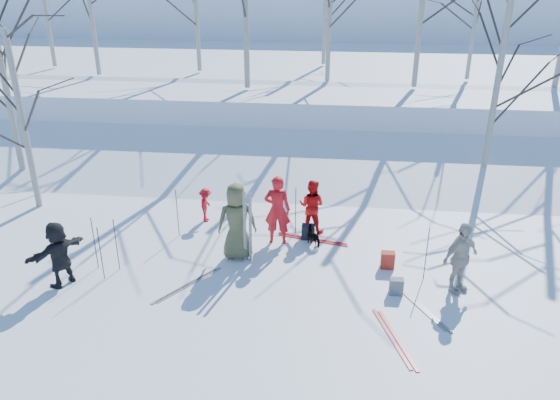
# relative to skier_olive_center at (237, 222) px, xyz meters

# --- Properties ---
(ground) EXTENTS (120.00, 120.00, 0.00)m
(ground) POSITION_rel_skier_olive_center_xyz_m (0.98, -0.82, -0.98)
(ground) COLOR white
(ground) RESTS_ON ground
(snow_ramp) EXTENTS (70.00, 9.49, 4.12)m
(snow_ramp) POSITION_rel_skier_olive_center_xyz_m (0.98, 6.18, -0.83)
(snow_ramp) COLOR white
(snow_ramp) RESTS_ON ground
(snow_plateau) EXTENTS (70.00, 18.00, 2.20)m
(snow_plateau) POSITION_rel_skier_olive_center_xyz_m (0.98, 16.18, 0.02)
(snow_plateau) COLOR white
(snow_plateau) RESTS_ON ground
(far_hill) EXTENTS (90.00, 30.00, 6.00)m
(far_hill) POSITION_rel_skier_olive_center_xyz_m (0.98, 37.18, 1.02)
(far_hill) COLOR white
(far_hill) RESTS_ON ground
(skier_olive_center) EXTENTS (1.06, 0.79, 1.96)m
(skier_olive_center) POSITION_rel_skier_olive_center_xyz_m (0.00, 0.00, 0.00)
(skier_olive_center) COLOR brown
(skier_olive_center) RESTS_ON ground
(skier_red_north) EXTENTS (0.68, 0.45, 1.86)m
(skier_red_north) POSITION_rel_skier_olive_center_xyz_m (0.89, 0.88, -0.05)
(skier_red_north) COLOR red
(skier_red_north) RESTS_ON ground
(skier_redor_behind) EXTENTS (0.84, 0.73, 1.48)m
(skier_redor_behind) POSITION_rel_skier_olive_center_xyz_m (1.73, 1.62, -0.24)
(skier_redor_behind) COLOR red
(skier_redor_behind) RESTS_ON ground
(skier_red_seated) EXTENTS (0.38, 0.64, 0.98)m
(skier_red_seated) POSITION_rel_skier_olive_center_xyz_m (-1.25, 1.91, -0.49)
(skier_red_seated) COLOR red
(skier_red_seated) RESTS_ON ground
(skier_cream_east) EXTENTS (1.04, 0.91, 1.68)m
(skier_cream_east) POSITION_rel_skier_olive_center_xyz_m (5.13, -0.94, -0.14)
(skier_cream_east) COLOR beige
(skier_cream_east) RESTS_ON ground
(skier_grey_west) EXTENTS (1.14, 1.47, 1.55)m
(skier_grey_west) POSITION_rel_skier_olive_center_xyz_m (-3.76, -1.64, -0.20)
(skier_grey_west) COLOR black
(skier_grey_west) RESTS_ON ground
(dog) EXTENTS (0.58, 0.60, 0.48)m
(dog) POSITION_rel_skier_olive_center_xyz_m (1.86, 0.84, -0.74)
(dog) COLOR black
(dog) RESTS_ON ground
(upright_ski_left) EXTENTS (0.11, 0.17, 1.90)m
(upright_ski_left) POSITION_rel_skier_olive_center_xyz_m (0.23, -0.22, -0.03)
(upright_ski_left) COLOR silver
(upright_ski_left) RESTS_ON ground
(upright_ski_right) EXTENTS (0.13, 0.23, 1.89)m
(upright_ski_right) POSITION_rel_skier_olive_center_xyz_m (0.37, -0.24, -0.03)
(upright_ski_right) COLOR silver
(upright_ski_right) RESTS_ON ground
(ski_pair_a) EXTENTS (1.96, 2.09, 0.02)m
(ski_pair_a) POSITION_rel_skier_olive_center_xyz_m (-0.92, -1.41, -0.97)
(ski_pair_a) COLOR silver
(ski_pair_a) RESTS_ON ground
(ski_pair_b) EXTENTS (1.07, 1.99, 0.02)m
(ski_pair_b) POSITION_rel_skier_olive_center_xyz_m (1.80, 1.09, -0.97)
(ski_pair_b) COLOR #B21925
(ski_pair_b) RESTS_ON ground
(ski_pair_c) EXTENTS (1.81, 2.07, 0.02)m
(ski_pair_c) POSITION_rel_skier_olive_center_xyz_m (4.27, -1.68, -0.97)
(ski_pair_c) COLOR silver
(ski_pair_c) RESTS_ON ground
(ski_pair_d) EXTENTS (1.33, 2.02, 0.02)m
(ski_pair_d) POSITION_rel_skier_olive_center_xyz_m (3.63, -2.82, -0.97)
(ski_pair_d) COLOR #B21925
(ski_pair_d) RESTS_ON ground
(ski_pole_a) EXTENTS (0.02, 0.02, 1.34)m
(ski_pole_a) POSITION_rel_skier_olive_center_xyz_m (1.31, 1.43, -0.31)
(ski_pole_a) COLOR black
(ski_pole_a) RESTS_ON ground
(ski_pole_b) EXTENTS (0.02, 0.02, 1.34)m
(ski_pole_b) POSITION_rel_skier_olive_center_xyz_m (-3.27, -0.88, -0.31)
(ski_pole_b) COLOR black
(ski_pole_b) RESTS_ON ground
(ski_pole_c) EXTENTS (0.02, 0.02, 1.34)m
(ski_pole_c) POSITION_rel_skier_olive_center_xyz_m (4.47, -0.55, -0.31)
(ski_pole_c) COLOR black
(ski_pole_c) RESTS_ON ground
(ski_pole_d) EXTENTS (0.02, 0.02, 1.34)m
(ski_pole_d) POSITION_rel_skier_olive_center_xyz_m (-2.72, -0.91, -0.31)
(ski_pole_d) COLOR black
(ski_pole_d) RESTS_ON ground
(ski_pole_e) EXTENTS (0.02, 0.02, 1.34)m
(ski_pole_e) POSITION_rel_skier_olive_center_xyz_m (-2.92, -1.35, -0.31)
(ski_pole_e) COLOR black
(ski_pole_e) RESTS_ON ground
(ski_pole_f) EXTENTS (0.02, 0.02, 1.34)m
(ski_pole_f) POSITION_rel_skier_olive_center_xyz_m (-1.78, 0.94, -0.31)
(ski_pole_f) COLOR black
(ski_pole_f) RESTS_ON ground
(backpack_red) EXTENTS (0.32, 0.22, 0.42)m
(backpack_red) POSITION_rel_skier_olive_center_xyz_m (3.67, -0.13, -0.77)
(backpack_red) COLOR #AC291A
(backpack_red) RESTS_ON ground
(backpack_grey) EXTENTS (0.30, 0.20, 0.38)m
(backpack_grey) POSITION_rel_skier_olive_center_xyz_m (3.78, -1.23, -0.79)
(backpack_grey) COLOR slate
(backpack_grey) RESTS_ON ground
(backpack_dark) EXTENTS (0.34, 0.24, 0.40)m
(backpack_dark) POSITION_rel_skier_olive_center_xyz_m (1.68, 1.15, -0.78)
(backpack_dark) COLOR black
(backpack_dark) RESTS_ON ground
(birch_plateau_a) EXTENTS (4.78, 4.78, 5.98)m
(birch_plateau_a) POSITION_rel_skier_olive_center_xyz_m (1.81, 10.65, 4.21)
(birch_plateau_a) COLOR silver
(birch_plateau_a) RESTS_ON snow_plateau
(birch_plateau_b) EXTENTS (4.57, 4.57, 5.67)m
(birch_plateau_b) POSITION_rel_skier_olive_center_xyz_m (-10.83, 12.59, 4.06)
(birch_plateau_b) COLOR silver
(birch_plateau_b) RESTS_ON snow_plateau
(birch_plateau_c) EXTENTS (4.42, 4.42, 5.46)m
(birch_plateau_c) POSITION_rel_skier_olive_center_xyz_m (-3.90, 12.29, 3.95)
(birch_plateau_c) COLOR silver
(birch_plateau_c) RESTS_ON snow_plateau
(birch_plateau_f) EXTENTS (4.32, 4.32, 5.32)m
(birch_plateau_f) POSITION_rel_skier_olive_center_xyz_m (1.50, 14.56, 3.88)
(birch_plateau_f) COLOR silver
(birch_plateau_f) RESTS_ON snow_plateau
(birch_plateau_g) EXTENTS (3.52, 3.52, 4.17)m
(birch_plateau_g) POSITION_rel_skier_olive_center_xyz_m (7.56, 11.75, 3.31)
(birch_plateau_g) COLOR silver
(birch_plateau_g) RESTS_ON snow_plateau
(birch_plateau_h) EXTENTS (4.58, 4.58, 5.69)m
(birch_plateau_h) POSITION_rel_skier_olive_center_xyz_m (-7.99, 10.96, 4.06)
(birch_plateau_h) COLOR silver
(birch_plateau_h) RESTS_ON snow_plateau
(birch_edge_a) EXTENTS (4.20, 4.20, 5.14)m
(birch_edge_a) POSITION_rel_skier_olive_center_xyz_m (-6.49, 2.32, 1.59)
(birch_edge_a) COLOR silver
(birch_edge_a) RESTS_ON ground
(birch_edge_d) EXTENTS (5.28, 5.28, 6.69)m
(birch_edge_d) POSITION_rel_skier_olive_center_xyz_m (-8.13, 4.40, 2.37)
(birch_edge_d) COLOR silver
(birch_edge_d) RESTS_ON ground
(birch_edge_e) EXTENTS (4.61, 4.61, 5.73)m
(birch_edge_e) POSITION_rel_skier_olive_center_xyz_m (7.08, 5.47, 1.88)
(birch_edge_e) COLOR silver
(birch_edge_e) RESTS_ON ground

